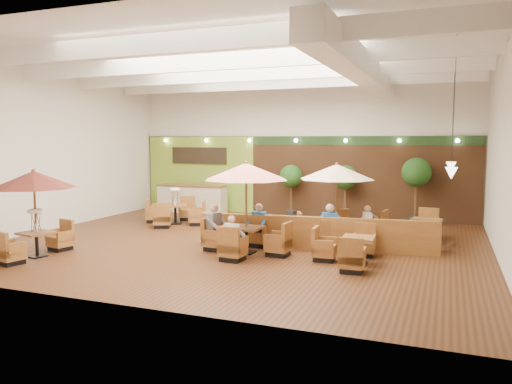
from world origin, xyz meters
The scene contains 17 objects.
room centered at (0.25, 1.22, 3.63)m, with size 14.04×14.00×5.52m.
service_counter centered at (-4.40, 5.10, 0.58)m, with size 3.00×0.75×1.18m.
booth_divider centered at (2.28, -0.09, 0.47)m, with size 6.73×0.18×0.93m, color brown.
table_0 centered at (-4.32, -3.58, 1.76)m, with size 2.14×2.35×2.33m.
table_1 centered at (0.66, -1.17, 1.72)m, with size 2.47×2.47×2.52m.
table_2 centered at (2.65, 1.03, 1.66)m, with size 2.51×2.51×2.42m.
table_3 centered at (-3.58, 2.31, 0.42)m, with size 2.57×2.57×1.49m.
table_4 centered at (3.46, -1.26, 0.32)m, with size 1.55×2.31×0.86m.
table_5 centered at (4.90, 1.83, 0.35)m, with size 1.75×2.56×0.94m.
topiary_0 centered at (-0.06, 5.30, 1.56)m, with size 0.90×0.90×2.10m.
topiary_1 centered at (2.09, 5.30, 1.58)m, with size 0.91×0.91×2.12m.
topiary_2 centered at (4.66, 5.30, 1.82)m, with size 1.05×1.05×2.44m.
diner_0 centered at (0.66, -2.09, 0.73)m, with size 0.38×0.33×0.72m.
diner_1 centered at (0.66, -0.26, 0.76)m, with size 0.40×0.33×0.79m.
diner_2 centered at (-0.26, -1.17, 0.77)m, with size 0.39×0.45×0.84m.
diner_3 centered at (2.65, 0.15, 0.77)m, with size 0.46×0.44×0.84m.
diner_4 centered at (3.54, 1.03, 0.73)m, with size 0.37×0.40×0.72m.
Camera 1 is at (5.72, -13.55, 3.08)m, focal length 35.00 mm.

